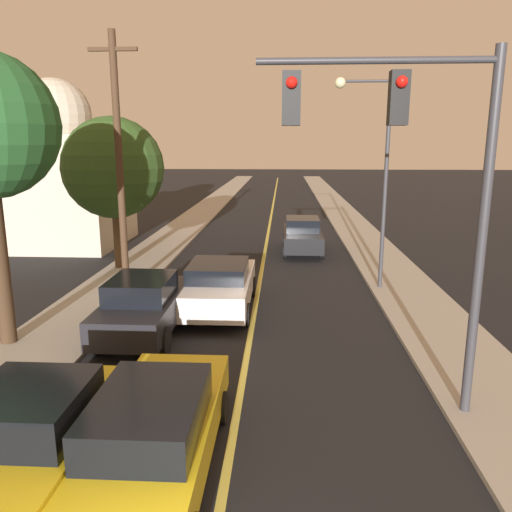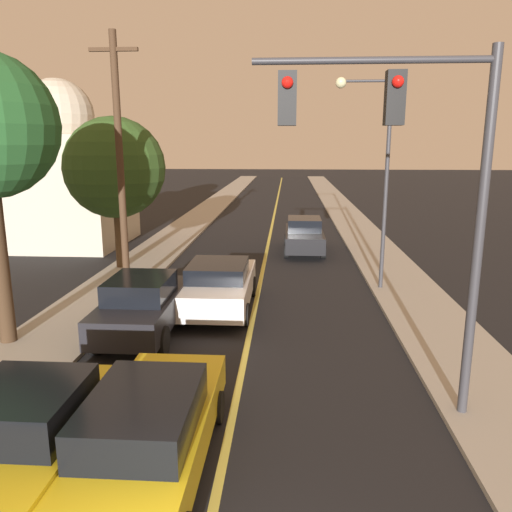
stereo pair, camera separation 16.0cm
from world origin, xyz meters
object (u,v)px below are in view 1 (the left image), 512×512
object	(u,v)px
tree_left_far	(113,168)
domed_building_left	(60,178)
car_near_lane_second	(219,285)
traffic_signal_mast	(416,163)
streetlamp_right	(374,156)
car_outer_lane_front	(36,433)
car_near_lane_front	(153,434)
car_far_oncoming	(302,235)
utility_pole_left	(119,162)
car_outer_lane_second	(144,305)

from	to	relation	value
tree_left_far	domed_building_left	bearing A→B (deg)	131.37
car_near_lane_second	traffic_signal_mast	world-z (taller)	traffic_signal_mast
streetlamp_right	domed_building_left	xyz separation A→B (m)	(-14.45, 7.55, -1.27)
car_outer_lane_front	streetlamp_right	distance (m)	13.41
car_near_lane_front	tree_left_far	xyz separation A→B (m)	(-4.84, 13.07, 3.45)
traffic_signal_mast	car_far_oncoming	bearing A→B (deg)	95.21
car_near_lane_second	streetlamp_right	size ratio (longest dim) A/B	0.66
streetlamp_right	utility_pole_left	xyz separation A→B (m)	(-8.56, -0.87, -0.17)
car_near_lane_second	domed_building_left	distance (m)	13.99
car_outer_lane_front	car_near_lane_front	bearing A→B (deg)	5.30
car_outer_lane_second	domed_building_left	distance (m)	14.72
streetlamp_right	domed_building_left	size ratio (longest dim) A/B	0.87
car_far_oncoming	tree_left_far	world-z (taller)	tree_left_far
streetlamp_right	domed_building_left	world-z (taller)	domed_building_left
domed_building_left	car_outer_lane_front	bearing A→B (deg)	-67.52
car_near_lane_front	streetlamp_right	distance (m)	12.47
car_near_lane_front	car_outer_lane_second	xyz separation A→B (m)	(-1.77, 5.90, 0.11)
car_near_lane_second	domed_building_left	xyz separation A→B (m)	(-9.38, 10.03, 2.66)
car_outer_lane_second	car_far_oncoming	xyz separation A→B (m)	(4.71, 11.11, -0.04)
car_outer_lane_front	car_far_oncoming	distance (m)	17.80
car_near_lane_front	car_far_oncoming	size ratio (longest dim) A/B	1.16
tree_left_far	car_outer_lane_front	bearing A→B (deg)	-76.95
car_outer_lane_second	traffic_signal_mast	xyz separation A→B (m)	(6.07, -3.76, 3.96)
car_near_lane_front	tree_left_far	bearing A→B (deg)	110.32
car_near_lane_front	car_outer_lane_front	bearing A→B (deg)	-174.70
car_near_lane_front	streetlamp_right	bearing A→B (deg)	64.63
car_near_lane_second	car_outer_lane_second	world-z (taller)	car_outer_lane_second
car_far_oncoming	utility_pole_left	world-z (taller)	utility_pole_left
car_far_oncoming	domed_building_left	distance (m)	12.66
tree_left_far	car_near_lane_front	bearing A→B (deg)	-69.68
car_near_lane_second	streetlamp_right	bearing A→B (deg)	26.12
traffic_signal_mast	streetlamp_right	distance (m)	8.58
car_near_lane_second	car_outer_lane_second	xyz separation A→B (m)	(-1.77, -2.30, 0.05)
utility_pole_left	streetlamp_right	bearing A→B (deg)	5.82
tree_left_far	domed_building_left	world-z (taller)	domed_building_left
car_near_lane_second	car_far_oncoming	xyz separation A→B (m)	(2.94, 8.81, 0.01)
car_outer_lane_second	car_outer_lane_front	bearing A→B (deg)	-90.00
traffic_signal_mast	car_outer_lane_front	bearing A→B (deg)	-159.23
car_outer_lane_front	car_far_oncoming	xyz separation A→B (m)	(4.71, 17.17, 0.01)
car_outer_lane_front	tree_left_far	world-z (taller)	tree_left_far
car_near_lane_second	tree_left_far	distance (m)	7.66
car_outer_lane_second	domed_building_left	size ratio (longest dim) A/B	0.53
car_outer_lane_second	streetlamp_right	xyz separation A→B (m)	(6.84, 4.78, 3.88)
traffic_signal_mast	tree_left_far	world-z (taller)	traffic_signal_mast
car_near_lane_second	car_far_oncoming	distance (m)	9.28
car_far_oncoming	car_near_lane_second	bearing A→B (deg)	71.54
streetlamp_right	tree_left_far	distance (m)	10.20
traffic_signal_mast	domed_building_left	distance (m)	21.16
streetlamp_right	car_outer_lane_second	bearing A→B (deg)	-145.03
car_outer_lane_front	utility_pole_left	world-z (taller)	utility_pole_left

